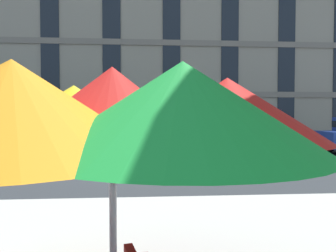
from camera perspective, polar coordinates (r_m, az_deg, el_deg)
ground_plane at (r=11.83m, az=-4.59°, el=-7.36°), size 120.00×120.00×0.00m
sidewalk_far at (r=18.56m, az=-4.52°, el=-3.75°), size 56.00×3.60×0.12m
apartment_building at (r=27.74m, az=-4.54°, el=18.08°), size 37.09×12.08×19.20m
sedan_green at (r=15.63m, az=-14.28°, el=-1.62°), size 4.40×1.98×1.78m
sedan_gray at (r=15.79m, az=8.47°, el=-1.54°), size 4.40×1.98×1.78m
patio_umbrella at (r=2.68m, az=-9.60°, el=2.88°), size 3.52×3.27×2.31m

